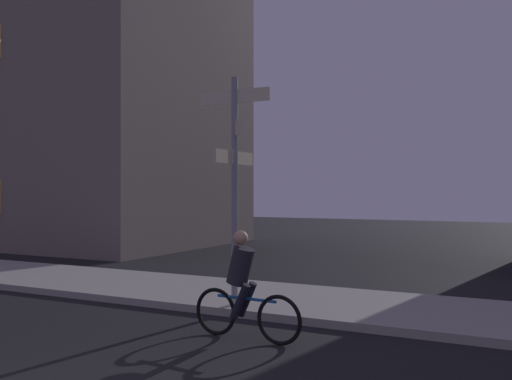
% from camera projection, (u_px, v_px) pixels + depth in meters
% --- Properties ---
extents(sidewalk_kerb, '(40.00, 2.99, 0.14)m').
position_uv_depth(sidewalk_kerb, '(285.00, 300.00, 10.79)').
color(sidewalk_kerb, '#9E9991').
rests_on(sidewalk_kerb, ground_plane).
extents(signpost, '(1.42, 1.35, 4.12)m').
position_uv_depth(signpost, '(235.00, 170.00, 10.05)').
color(signpost, gray).
rests_on(signpost, sidewalk_kerb).
extents(cyclist, '(1.82, 0.35, 1.61)m').
position_uv_depth(cyclist, '(243.00, 289.00, 8.18)').
color(cyclist, black).
rests_on(cyclist, ground_plane).
extents(building_left_block, '(11.81, 9.09, 19.63)m').
position_uv_depth(building_left_block, '(85.00, 16.00, 23.95)').
color(building_left_block, slate).
rests_on(building_left_block, ground_plane).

